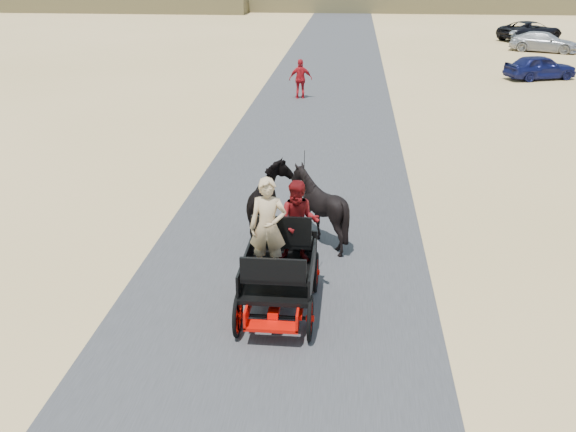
# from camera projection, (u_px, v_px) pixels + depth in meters

# --- Properties ---
(ground) EXTENTS (140.00, 140.00, 0.00)m
(ground) POSITION_uv_depth(u_px,v_px,m) (282.00, 276.00, 12.99)
(ground) COLOR tan
(road) EXTENTS (6.00, 140.00, 0.01)m
(road) POSITION_uv_depth(u_px,v_px,m) (282.00, 276.00, 12.99)
(road) COLOR #38383A
(road) RESTS_ON ground
(ridge_near) EXTENTS (40.00, 4.00, 1.60)m
(ridge_near) POSITION_uv_depth(u_px,v_px,m) (62.00, 4.00, 68.74)
(ridge_near) COLOR brown
(ridge_near) RESTS_ON ground
(carriage) EXTENTS (1.30, 2.40, 0.72)m
(carriage) POSITION_uv_depth(u_px,v_px,m) (279.00, 292.00, 11.66)
(carriage) COLOR black
(carriage) RESTS_ON ground
(horse_left) EXTENTS (0.91, 2.01, 1.70)m
(horse_left) POSITION_uv_depth(u_px,v_px,m) (270.00, 206.00, 14.29)
(horse_left) COLOR black
(horse_left) RESTS_ON ground
(horse_right) EXTENTS (1.37, 1.54, 1.70)m
(horse_right) POSITION_uv_depth(u_px,v_px,m) (319.00, 207.00, 14.18)
(horse_right) COLOR black
(horse_right) RESTS_ON ground
(driver_man) EXTENTS (0.66, 0.43, 1.80)m
(driver_man) POSITION_uv_depth(u_px,v_px,m) (268.00, 227.00, 11.25)
(driver_man) COLOR tan
(driver_man) RESTS_ON carriage
(passenger_woman) EXTENTS (0.77, 0.60, 1.58)m
(passenger_woman) POSITION_uv_depth(u_px,v_px,m) (299.00, 222.00, 11.75)
(passenger_woman) COLOR #660C0F
(passenger_woman) RESTS_ON carriage
(pedestrian) EXTENTS (1.06, 0.56, 1.73)m
(pedestrian) POSITION_uv_depth(u_px,v_px,m) (301.00, 79.00, 28.29)
(pedestrian) COLOR #B3141D
(pedestrian) RESTS_ON ground
(car_a) EXTENTS (3.91, 2.61, 1.24)m
(car_a) POSITION_uv_depth(u_px,v_px,m) (540.00, 67.00, 32.65)
(car_a) COLOR navy
(car_a) RESTS_ON ground
(car_c) EXTENTS (4.63, 3.15, 1.24)m
(car_c) POSITION_uv_depth(u_px,v_px,m) (544.00, 42.00, 41.58)
(car_c) COLOR #B2B2B7
(car_c) RESTS_ON ground
(car_d) EXTENTS (5.40, 4.60, 1.38)m
(car_d) POSITION_uv_depth(u_px,v_px,m) (530.00, 31.00, 46.80)
(car_d) COLOR black
(car_d) RESTS_ON ground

